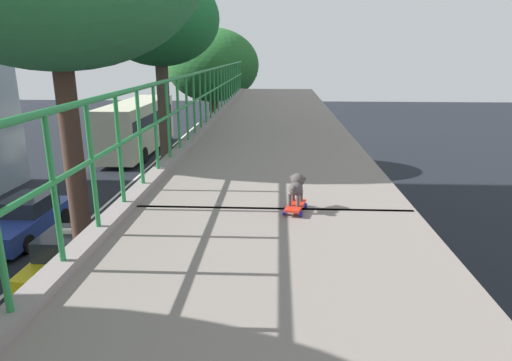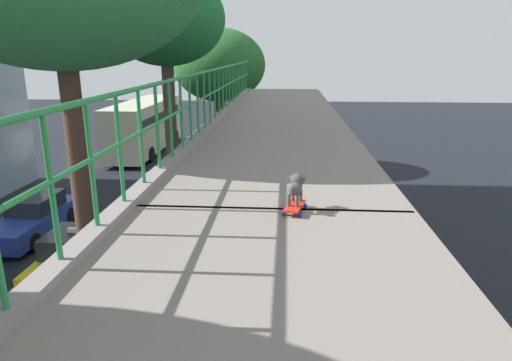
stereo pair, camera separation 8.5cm
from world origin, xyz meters
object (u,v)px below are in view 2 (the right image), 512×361
at_px(car_blue_sixth, 33,218).
at_px(small_dog, 296,186).
at_px(car_yellow_cab_fifth, 80,256).
at_px(toy_skateboard, 295,206).
at_px(city_bus, 145,124).

xyz_separation_m(car_blue_sixth, small_dog, (9.51, -10.51, 4.63)).
distance_m(car_yellow_cab_fifth, toy_skateboard, 10.65).
bearing_deg(car_yellow_cab_fifth, toy_skateboard, -49.92).
xyz_separation_m(car_yellow_cab_fifth, small_dog, (6.26, -7.36, 4.57)).
distance_m(car_blue_sixth, city_bus, 14.41).
bearing_deg(car_yellow_cab_fifth, city_bus, 101.05).
distance_m(city_bus, small_dog, 26.89).
height_order(car_blue_sixth, small_dog, small_dog).
bearing_deg(toy_skateboard, car_blue_sixth, 131.93).
xyz_separation_m(city_bus, toy_skateboard, (9.67, -24.93, 3.15)).
bearing_deg(car_yellow_cab_fifth, car_blue_sixth, 135.91).
height_order(car_blue_sixth, city_bus, city_bus).
height_order(toy_skateboard, small_dog, small_dog).
height_order(car_yellow_cab_fifth, toy_skateboard, toy_skateboard).
distance_m(car_yellow_cab_fifth, city_bus, 17.87).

